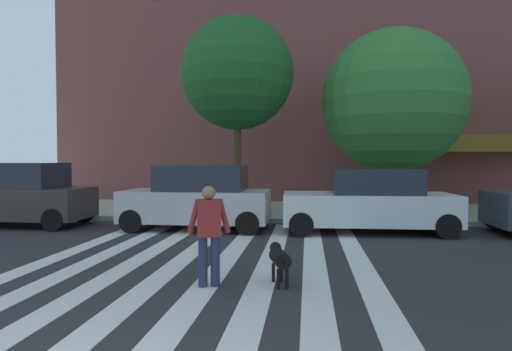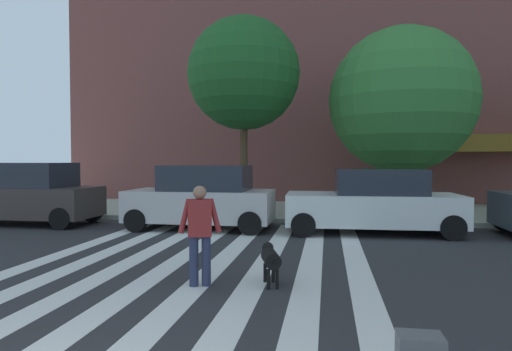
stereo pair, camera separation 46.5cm
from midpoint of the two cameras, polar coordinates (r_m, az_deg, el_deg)
ground_plane at (r=8.61m, az=-8.72°, el=-11.82°), size 160.00×160.00×0.00m
sidewalk_far at (r=17.38m, az=-0.72°, el=-4.53°), size 80.00×6.00×0.15m
crosswalk_stripes at (r=8.63m, az=-9.37°, el=-11.76°), size 6.75×11.54×0.01m
parked_car_near_curb at (r=15.81m, az=-29.83°, el=-2.25°), size 4.85×1.96×1.97m
parked_car_behind_first at (r=13.18m, az=-8.54°, el=-2.91°), size 4.29×2.00×1.90m
parked_car_third_in_line at (r=12.81m, az=13.53°, el=-3.37°), size 4.82×2.18×1.80m
street_tree_nearest at (r=15.73m, az=-3.30°, el=13.06°), size 3.94×3.94×6.90m
street_tree_middle at (r=16.46m, az=16.65°, el=9.24°), size 5.07×5.07×6.54m
pedestrian_dog_walker at (r=7.20m, az=-7.99°, el=-7.03°), size 0.70×0.34×1.64m
dog_on_leash at (r=7.35m, az=1.20°, el=-10.65°), size 0.43×0.96×0.65m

